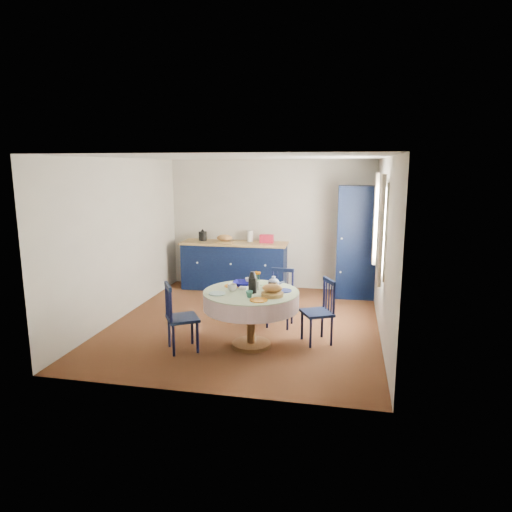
{
  "coord_description": "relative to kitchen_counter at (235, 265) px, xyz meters",
  "views": [
    {
      "loc": [
        1.5,
        -6.52,
        2.37
      ],
      "look_at": [
        0.13,
        0.2,
        1.02
      ],
      "focal_mm": 32.0,
      "sensor_mm": 36.0,
      "label": 1
    }
  ],
  "objects": [
    {
      "name": "wall_left",
      "position": [
        -1.34,
        -1.96,
        0.77
      ],
      "size": [
        0.02,
        4.5,
        2.5
      ],
      "primitive_type": "cube",
      "color": "beige",
      "rests_on": "floor"
    },
    {
      "name": "chair_far",
      "position": [
        1.2,
        -1.93,
        -0.04
      ],
      "size": [
        0.42,
        0.4,
        0.86
      ],
      "rotation": [
        0.0,
        0.0,
        -0.1
      ],
      "color": "black",
      "rests_on": "floor"
    },
    {
      "name": "window",
      "position": [
        2.62,
        -1.66,
        1.05
      ],
      "size": [
        0.1,
        1.74,
        1.45
      ],
      "color": "white",
      "rests_on": "wall_right"
    },
    {
      "name": "dining_table",
      "position": [
        0.95,
        -2.83,
        0.16
      ],
      "size": [
        1.26,
        1.26,
        1.04
      ],
      "color": "#583719",
      "rests_on": "floor"
    },
    {
      "name": "chair_right",
      "position": [
        1.82,
        -2.51,
        -0.03
      ],
      "size": [
        0.51,
        0.52,
        0.88
      ],
      "rotation": [
        0.0,
        0.0,
        -1.1
      ],
      "color": "black",
      "rests_on": "floor"
    },
    {
      "name": "mug_c",
      "position": [
        1.2,
        -2.64,
        0.33
      ],
      "size": [
        0.12,
        0.12,
        0.1
      ],
      "primitive_type": "imported",
      "color": "black",
      "rests_on": "dining_table"
    },
    {
      "name": "kitchen_counter",
      "position": [
        0.0,
        0.0,
        0.0
      ],
      "size": [
        2.08,
        0.67,
        1.16
      ],
      "rotation": [
        0.0,
        0.0,
        0.01
      ],
      "color": "black",
      "rests_on": "floor"
    },
    {
      "name": "mug_d",
      "position": [
        0.83,
        -2.47,
        0.33
      ],
      "size": [
        0.09,
        0.09,
        0.09
      ],
      "primitive_type": "imported",
      "color": "silver",
      "rests_on": "dining_table"
    },
    {
      "name": "wall_back",
      "position": [
        0.66,
        0.29,
        0.77
      ],
      "size": [
        4.0,
        0.02,
        2.5
      ],
      "primitive_type": "cube",
      "color": "beige",
      "rests_on": "floor"
    },
    {
      "name": "wall_right",
      "position": [
        2.66,
        -1.96,
        0.77
      ],
      "size": [
        0.02,
        4.5,
        2.5
      ],
      "primitive_type": "cube",
      "color": "beige",
      "rests_on": "floor"
    },
    {
      "name": "chair_left",
      "position": [
        0.06,
        -3.16,
        -0.02
      ],
      "size": [
        0.54,
        0.55,
        0.91
      ],
      "rotation": [
        0.0,
        0.0,
        2.12
      ],
      "color": "black",
      "rests_on": "floor"
    },
    {
      "name": "ceiling",
      "position": [
        0.66,
        -1.96,
        2.02
      ],
      "size": [
        4.5,
        4.5,
        0.0
      ],
      "primitive_type": "plane",
      "rotation": [
        3.14,
        0.0,
        0.0
      ],
      "color": "white",
      "rests_on": "wall_back"
    },
    {
      "name": "pantry_cabinet",
      "position": [
        2.32,
        -0.11,
        0.54
      ],
      "size": [
        0.73,
        0.54,
        2.03
      ],
      "rotation": [
        0.0,
        0.0,
        0.03
      ],
      "color": "black",
      "rests_on": "floor"
    },
    {
      "name": "mug_b",
      "position": [
        0.98,
        -3.12,
        0.33
      ],
      "size": [
        0.09,
        0.09,
        0.08
      ],
      "primitive_type": "imported",
      "color": "#367B6C",
      "rests_on": "dining_table"
    },
    {
      "name": "floor",
      "position": [
        0.66,
        -1.96,
        -0.48
      ],
      "size": [
        4.5,
        4.5,
        0.0
      ],
      "primitive_type": "plane",
      "color": "black",
      "rests_on": "ground"
    },
    {
      "name": "mug_a",
      "position": [
        0.7,
        -2.88,
        0.33
      ],
      "size": [
        0.12,
        0.12,
        0.09
      ],
      "primitive_type": "imported",
      "color": "silver",
      "rests_on": "dining_table"
    },
    {
      "name": "cobalt_bowl",
      "position": [
        0.78,
        -2.61,
        0.32
      ],
      "size": [
        0.27,
        0.27,
        0.07
      ],
      "primitive_type": "imported",
      "color": "#0A096D",
      "rests_on": "dining_table"
    }
  ]
}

